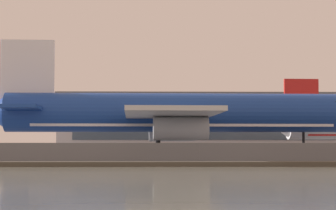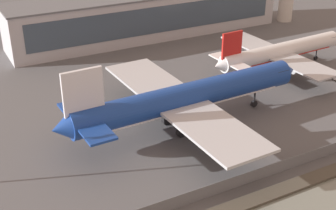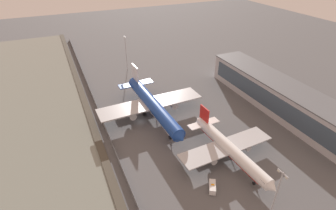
# 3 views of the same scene
# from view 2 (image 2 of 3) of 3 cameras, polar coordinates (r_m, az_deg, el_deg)

# --- Properties ---
(ground_plane) EXTENTS (500.00, 500.00, 0.00)m
(ground_plane) POSITION_cam_2_polar(r_m,az_deg,el_deg) (95.77, 4.91, -4.17)
(ground_plane) COLOR #565659
(shoreline_seawall) EXTENTS (320.00, 3.00, 0.50)m
(shoreline_seawall) POSITION_cam_2_polar(r_m,az_deg,el_deg) (82.25, 12.73, -10.43)
(shoreline_seawall) COLOR #474238
(shoreline_seawall) RESTS_ON ground
(perimeter_fence) EXTENTS (280.00, 0.10, 2.48)m
(perimeter_fence) POSITION_cam_2_polar(r_m,az_deg,el_deg) (84.38, 10.84, -8.32)
(perimeter_fence) COLOR slate
(perimeter_fence) RESTS_ON ground
(cargo_jet_blue) EXTENTS (58.44, 49.72, 17.71)m
(cargo_jet_blue) POSITION_cam_2_polar(r_m,az_deg,el_deg) (96.89, 2.12, 0.85)
(cargo_jet_blue) COLOR #193D93
(cargo_jet_blue) RESTS_ON ground
(passenger_jet_white_red) EXTENTS (44.85, 38.24, 13.62)m
(passenger_jet_white_red) POSITION_cam_2_polar(r_m,az_deg,el_deg) (130.30, 13.50, 6.33)
(passenger_jet_white_red) COLOR white
(passenger_jet_white_red) RESTS_ON ground
(baggage_tug) EXTENTS (1.87, 3.32, 1.80)m
(baggage_tug) POSITION_cam_2_polar(r_m,az_deg,el_deg) (101.87, -6.26, -1.70)
(baggage_tug) COLOR #19519E
(baggage_tug) RESTS_ON ground
(terminal_building) EXTENTS (90.63, 16.98, 14.27)m
(terminal_building) POSITION_cam_2_polar(r_m,az_deg,el_deg) (154.30, -2.46, 10.97)
(terminal_building) COLOR #B2B2B7
(terminal_building) RESTS_ON ground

